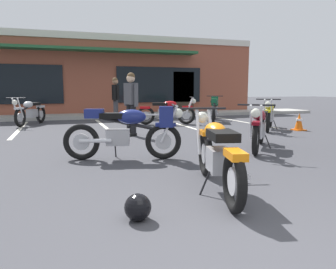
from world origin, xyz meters
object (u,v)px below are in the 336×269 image
object	(u,v)px
person_by_back_row	(116,97)
traffic_cone	(299,122)
motorcycle_blue_standard	(129,130)
person_in_shorts_foreground	(131,100)
motorcycle_green_cafe_racer	(30,112)
motorcycle_orange_scrambler	(269,115)
motorcycle_red_sportbike	(167,111)
motorcycle_silver_naked	(214,108)
motorcycle_cream_vintage	(259,127)
helmet_on_pavement	(138,207)
motorcycle_foreground_classic	(217,153)

from	to	relation	value
person_by_back_row	traffic_cone	xyz separation A→B (m)	(4.84, -4.31, -0.69)
motorcycle_blue_standard	person_in_shorts_foreground	bearing A→B (deg)	77.20
motorcycle_green_cafe_racer	motorcycle_orange_scrambler	bearing A→B (deg)	-28.34
motorcycle_blue_standard	traffic_cone	distance (m)	6.25
person_by_back_row	motorcycle_red_sportbike	bearing A→B (deg)	-43.37
motorcycle_orange_scrambler	person_in_shorts_foreground	distance (m)	4.30
motorcycle_silver_naked	person_in_shorts_foreground	xyz separation A→B (m)	(-3.90, -2.91, 0.42)
motorcycle_cream_vintage	person_by_back_row	size ratio (longest dim) A/B	1.06
motorcycle_silver_naked	motorcycle_orange_scrambler	world-z (taller)	same
motorcycle_blue_standard	person_in_shorts_foreground	xyz separation A→B (m)	(0.67, 2.96, 0.42)
person_in_shorts_foreground	motorcycle_red_sportbike	bearing A→B (deg)	53.13
motorcycle_silver_naked	helmet_on_pavement	xyz separation A→B (m)	(-5.05, -8.59, -0.40)
motorcycle_green_cafe_racer	person_by_back_row	distance (m)	3.04
motorcycle_foreground_classic	motorcycle_cream_vintage	size ratio (longest dim) A/B	1.17
motorcycle_blue_standard	motorcycle_orange_scrambler	bearing A→B (deg)	30.11
motorcycle_red_sportbike	traffic_cone	distance (m)	4.36
motorcycle_green_cafe_racer	motorcycle_cream_vintage	size ratio (longest dim) A/B	1.12
motorcycle_foreground_classic	motorcycle_red_sportbike	bearing A→B (deg)	76.49
person_by_back_row	motorcycle_cream_vintage	bearing A→B (deg)	-74.47
person_by_back_row	helmet_on_pavement	size ratio (longest dim) A/B	6.44
motorcycle_silver_naked	person_by_back_row	bearing A→B (deg)	165.90
motorcycle_silver_naked	motorcycle_blue_standard	xyz separation A→B (m)	(-4.57, -5.87, 0.00)
motorcycle_red_sportbike	helmet_on_pavement	size ratio (longest dim) A/B	7.99
motorcycle_red_sportbike	motorcycle_blue_standard	size ratio (longest dim) A/B	1.01
motorcycle_red_sportbike	helmet_on_pavement	world-z (taller)	motorcycle_red_sportbike
motorcycle_foreground_classic	motorcycle_blue_standard	world-z (taller)	same
person_by_back_row	traffic_cone	distance (m)	6.52
motorcycle_foreground_classic	motorcycle_cream_vintage	world-z (taller)	same
motorcycle_red_sportbike	motorcycle_cream_vintage	bearing A→B (deg)	-86.70
person_in_shorts_foreground	motorcycle_foreground_classic	bearing A→B (deg)	-90.11
motorcycle_cream_vintage	traffic_cone	xyz separation A→B (m)	(2.99, 2.35, -0.20)
motorcycle_cream_vintage	person_in_shorts_foreground	size ratio (longest dim) A/B	1.06
motorcycle_red_sportbike	motorcycle_silver_naked	size ratio (longest dim) A/B	1.08
motorcycle_silver_naked	traffic_cone	bearing A→B (deg)	-70.98
motorcycle_orange_scrambler	motorcycle_cream_vintage	distance (m)	3.51
motorcycle_red_sportbike	motorcycle_silver_naked	xyz separation A→B (m)	(2.12, 0.54, 0.07)
motorcycle_cream_vintage	person_by_back_row	world-z (taller)	person_by_back_row
motorcycle_silver_naked	person_in_shorts_foreground	distance (m)	4.88
motorcycle_green_cafe_racer	person_by_back_row	size ratio (longest dim) A/B	1.19
helmet_on_pavement	motorcycle_red_sportbike	bearing A→B (deg)	70.01
motorcycle_blue_standard	motorcycle_red_sportbike	bearing A→B (deg)	65.33
motorcycle_green_cafe_racer	person_in_shorts_foreground	size ratio (longest dim) A/B	1.19
motorcycle_cream_vintage	traffic_cone	bearing A→B (deg)	38.11
motorcycle_orange_scrambler	person_in_shorts_foreground	size ratio (longest dim) A/B	1.05
motorcycle_orange_scrambler	motorcycle_cream_vintage	xyz separation A→B (m)	(-2.20, -2.74, 0.00)
motorcycle_blue_standard	helmet_on_pavement	world-z (taller)	motorcycle_blue_standard
person_by_back_row	motorcycle_silver_naked	bearing A→B (deg)	-14.10
motorcycle_blue_standard	person_in_shorts_foreground	size ratio (longest dim) A/B	1.23
motorcycle_green_cafe_racer	helmet_on_pavement	size ratio (longest dim) A/B	7.64
person_by_back_row	motorcycle_foreground_classic	bearing A→B (deg)	-91.50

